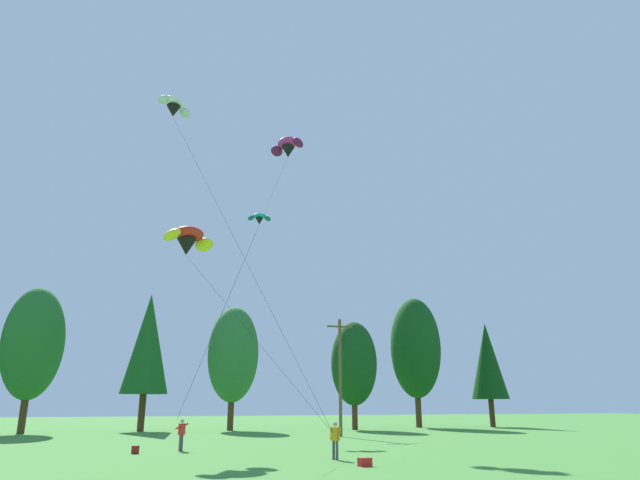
{
  "coord_description": "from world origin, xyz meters",
  "views": [
    {
      "loc": [
        -7.49,
        -5.48,
        2.5
      ],
      "look_at": [
        1.2,
        20.16,
        10.43
      ],
      "focal_mm": 31.41,
      "sensor_mm": 36.0,
      "label": 1
    }
  ],
  "objects_px": {
    "parafoil_kite_low_red_yellow": "(188,240)",
    "parafoil_kite_far_teal": "(259,219)",
    "parafoil_kite_high_magenta": "(287,147)",
    "picnic_cooler": "(365,462)",
    "parafoil_kite_mid_white": "(174,107)",
    "backpack": "(135,450)",
    "utility_pole": "(340,373)",
    "kite_flyer_mid": "(335,437)",
    "kite_flyer_near": "(182,432)"
  },
  "relations": [
    {
      "from": "parafoil_kite_low_red_yellow",
      "to": "parafoil_kite_high_magenta",
      "type": "bearing_deg",
      "value": 47.99
    },
    {
      "from": "parafoil_kite_mid_white",
      "to": "parafoil_kite_far_teal",
      "type": "distance_m",
      "value": 15.47
    },
    {
      "from": "parafoil_kite_far_teal",
      "to": "backpack",
      "type": "distance_m",
      "value": 28.14
    },
    {
      "from": "parafoil_kite_far_teal",
      "to": "backpack",
      "type": "relative_size",
      "value": 46.28
    },
    {
      "from": "utility_pole",
      "to": "kite_flyer_near",
      "type": "relative_size",
      "value": 5.46
    },
    {
      "from": "parafoil_kite_low_red_yellow",
      "to": "parafoil_kite_far_teal",
      "type": "bearing_deg",
      "value": 62.17
    },
    {
      "from": "parafoil_kite_mid_white",
      "to": "parafoil_kite_low_red_yellow",
      "type": "relative_size",
      "value": 1.88
    },
    {
      "from": "kite_flyer_mid",
      "to": "parafoil_kite_low_red_yellow",
      "type": "bearing_deg",
      "value": 125.08
    },
    {
      "from": "utility_pole",
      "to": "parafoil_kite_far_teal",
      "type": "distance_m",
      "value": 17.11
    },
    {
      "from": "parafoil_kite_high_magenta",
      "to": "parafoil_kite_mid_white",
      "type": "distance_m",
      "value": 13.05
    },
    {
      "from": "parafoil_kite_high_magenta",
      "to": "backpack",
      "type": "distance_m",
      "value": 30.62
    },
    {
      "from": "parafoil_kite_far_teal",
      "to": "parafoil_kite_low_red_yellow",
      "type": "relative_size",
      "value": 1.5
    },
    {
      "from": "parafoil_kite_mid_white",
      "to": "parafoil_kite_far_teal",
      "type": "bearing_deg",
      "value": 52.01
    },
    {
      "from": "utility_pole",
      "to": "picnic_cooler",
      "type": "relative_size",
      "value": 17.73
    },
    {
      "from": "utility_pole",
      "to": "parafoil_kite_high_magenta",
      "type": "distance_m",
      "value": 20.95
    },
    {
      "from": "utility_pole",
      "to": "parafoil_kite_high_magenta",
      "type": "height_order",
      "value": "parafoil_kite_high_magenta"
    },
    {
      "from": "parafoil_kite_high_magenta",
      "to": "utility_pole",
      "type": "bearing_deg",
      "value": -28.26
    },
    {
      "from": "parafoil_kite_low_red_yellow",
      "to": "parafoil_kite_mid_white",
      "type": "bearing_deg",
      "value": 115.21
    },
    {
      "from": "kite_flyer_near",
      "to": "kite_flyer_mid",
      "type": "xyz_separation_m",
      "value": [
        6.35,
        -7.4,
        -0.01
      ]
    },
    {
      "from": "utility_pole",
      "to": "kite_flyer_near",
      "type": "xyz_separation_m",
      "value": [
        -13.21,
        -9.99,
        -3.87
      ]
    },
    {
      "from": "utility_pole",
      "to": "backpack",
      "type": "bearing_deg",
      "value": -144.63
    },
    {
      "from": "kite_flyer_mid",
      "to": "parafoil_kite_mid_white",
      "type": "relative_size",
      "value": 0.07
    },
    {
      "from": "parafoil_kite_high_magenta",
      "to": "parafoil_kite_far_teal",
      "type": "height_order",
      "value": "parafoil_kite_high_magenta"
    },
    {
      "from": "parafoil_kite_high_magenta",
      "to": "parafoil_kite_low_red_yellow",
      "type": "height_order",
      "value": "parafoil_kite_high_magenta"
    },
    {
      "from": "kite_flyer_near",
      "to": "parafoil_kite_far_teal",
      "type": "distance_m",
      "value": 26.11
    },
    {
      "from": "backpack",
      "to": "picnic_cooler",
      "type": "xyz_separation_m",
      "value": [
        8.91,
        -9.4,
        -0.03
      ]
    },
    {
      "from": "backpack",
      "to": "utility_pole",
      "type": "bearing_deg",
      "value": -9.97
    },
    {
      "from": "backpack",
      "to": "kite_flyer_near",
      "type": "bearing_deg",
      "value": -20.89
    },
    {
      "from": "utility_pole",
      "to": "kite_flyer_mid",
      "type": "xyz_separation_m",
      "value": [
        -6.86,
        -17.39,
        -3.88
      ]
    },
    {
      "from": "kite_flyer_mid",
      "to": "picnic_cooler",
      "type": "bearing_deg",
      "value": -86.91
    },
    {
      "from": "kite_flyer_near",
      "to": "parafoil_kite_mid_white",
      "type": "distance_m",
      "value": 23.13
    },
    {
      "from": "parafoil_kite_low_red_yellow",
      "to": "backpack",
      "type": "relative_size",
      "value": 30.84
    },
    {
      "from": "parafoil_kite_mid_white",
      "to": "backpack",
      "type": "relative_size",
      "value": 57.92
    },
    {
      "from": "kite_flyer_mid",
      "to": "parafoil_kite_high_magenta",
      "type": "distance_m",
      "value": 31.34
    },
    {
      "from": "kite_flyer_near",
      "to": "parafoil_kite_far_teal",
      "type": "bearing_deg",
      "value": 65.56
    },
    {
      "from": "utility_pole",
      "to": "parafoil_kite_far_teal",
      "type": "xyz_separation_m",
      "value": [
        -5.62,
        6.71,
        14.71
      ]
    },
    {
      "from": "kite_flyer_near",
      "to": "kite_flyer_mid",
      "type": "distance_m",
      "value": 9.75
    },
    {
      "from": "kite_flyer_mid",
      "to": "parafoil_kite_mid_white",
      "type": "height_order",
      "value": "parafoil_kite_mid_white"
    },
    {
      "from": "kite_flyer_near",
      "to": "kite_flyer_mid",
      "type": "height_order",
      "value": "same"
    },
    {
      "from": "kite_flyer_mid",
      "to": "utility_pole",
      "type": "bearing_deg",
      "value": 68.47
    },
    {
      "from": "parafoil_kite_high_magenta",
      "to": "picnic_cooler",
      "type": "bearing_deg",
      "value": -96.4
    },
    {
      "from": "parafoil_kite_high_magenta",
      "to": "picnic_cooler",
      "type": "relative_size",
      "value": 47.44
    },
    {
      "from": "kite_flyer_near",
      "to": "picnic_cooler",
      "type": "bearing_deg",
      "value": -58.16
    },
    {
      "from": "parafoil_kite_mid_white",
      "to": "parafoil_kite_low_red_yellow",
      "type": "distance_m",
      "value": 11.42
    },
    {
      "from": "kite_flyer_near",
      "to": "parafoil_kite_high_magenta",
      "type": "relative_size",
      "value": 0.07
    },
    {
      "from": "parafoil_kite_high_magenta",
      "to": "parafoil_kite_mid_white",
      "type": "xyz_separation_m",
      "value": [
        -10.67,
        -7.3,
        -1.73
      ]
    },
    {
      "from": "utility_pole",
      "to": "parafoil_kite_far_teal",
      "type": "bearing_deg",
      "value": 129.96
    },
    {
      "from": "kite_flyer_mid",
      "to": "parafoil_kite_far_teal",
      "type": "height_order",
      "value": "parafoil_kite_far_teal"
    },
    {
      "from": "parafoil_kite_mid_white",
      "to": "backpack",
      "type": "bearing_deg",
      "value": -97.47
    },
    {
      "from": "parafoil_kite_mid_white",
      "to": "kite_flyer_mid",
      "type": "bearing_deg",
      "value": -57.13
    }
  ]
}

